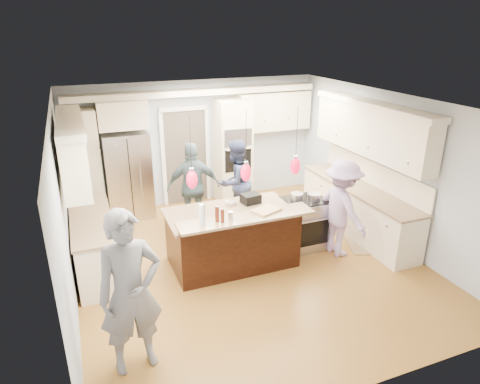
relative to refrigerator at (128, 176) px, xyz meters
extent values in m
plane|color=#A0702C|center=(1.55, -2.64, -0.90)|extent=(6.00, 6.00, 0.00)
cube|color=#B2BCC6|center=(1.55, 0.36, 0.45)|extent=(5.50, 0.04, 2.70)
cube|color=#B2BCC6|center=(1.55, -5.64, 0.45)|extent=(5.50, 0.04, 2.70)
cube|color=#B2BCC6|center=(-1.20, -2.64, 0.45)|extent=(0.04, 6.00, 2.70)
cube|color=#B2BCC6|center=(4.30, -2.64, 0.45)|extent=(0.04, 6.00, 2.70)
cube|color=white|center=(1.55, -2.64, 1.80)|extent=(5.50, 6.00, 0.04)
cube|color=#B7B7BC|center=(0.00, 0.00, 0.00)|extent=(0.90, 0.70, 1.80)
cube|color=beige|center=(2.30, 0.03, 0.25)|extent=(0.72, 0.64, 2.30)
cube|color=black|center=(2.30, -0.30, 0.65)|extent=(0.60, 0.02, 0.35)
cube|color=black|center=(2.30, -0.30, 0.15)|extent=(0.60, 0.02, 0.50)
cylinder|color=#B7B7BC|center=(2.30, -0.33, 0.40)|extent=(0.55, 0.02, 0.02)
cube|color=beige|center=(-0.80, 0.06, 0.25)|extent=(0.60, 0.58, 2.30)
cube|color=beige|center=(0.00, 0.06, 1.25)|extent=(0.95, 0.58, 0.55)
cube|color=beige|center=(3.35, 0.18, 1.05)|extent=(1.70, 0.35, 0.85)
cube|color=beige|center=(1.55, 0.16, 1.58)|extent=(5.30, 0.38, 0.12)
cube|color=#4C443A|center=(1.30, 0.35, 0.15)|extent=(0.90, 0.06, 2.10)
cube|color=white|center=(1.30, 0.31, 1.23)|extent=(1.04, 0.06, 0.10)
cube|color=beige|center=(3.95, -2.34, -0.46)|extent=(0.60, 3.00, 0.88)
cube|color=tan|center=(3.95, -2.34, 0.00)|extent=(0.64, 3.05, 0.04)
cube|color=beige|center=(4.07, -2.34, 1.08)|extent=(0.35, 3.00, 0.85)
cube|color=beige|center=(4.06, -2.34, 1.56)|extent=(0.37, 3.10, 0.10)
cube|color=beige|center=(-0.85, -1.84, -0.46)|extent=(0.60, 2.20, 0.88)
cube|color=tan|center=(-0.85, -1.84, 0.00)|extent=(0.64, 2.25, 0.04)
cube|color=beige|center=(-0.97, -1.84, 1.08)|extent=(0.35, 2.20, 0.85)
cube|color=beige|center=(-0.96, -1.84, 1.56)|extent=(0.37, 2.30, 0.10)
cube|color=black|center=(1.30, -2.49, -0.46)|extent=(2.00, 1.00, 0.88)
cube|color=tan|center=(1.30, -2.49, 0.00)|extent=(2.10, 1.10, 0.04)
cube|color=black|center=(1.30, -3.05, -0.36)|extent=(2.00, 0.12, 1.08)
cube|color=tan|center=(1.30, -3.19, 0.20)|extent=(2.10, 0.42, 0.04)
cube|color=black|center=(1.75, -2.29, 0.10)|extent=(0.34, 0.29, 0.16)
cube|color=#B7B7BC|center=(2.68, -2.49, -0.45)|extent=(0.76, 0.66, 0.90)
cube|color=black|center=(2.68, -2.83, -0.50)|extent=(0.65, 0.01, 0.45)
cube|color=black|center=(2.68, -2.49, 0.01)|extent=(0.72, 0.59, 0.02)
cube|color=black|center=(3.09, -2.49, -0.46)|extent=(0.06, 0.71, 0.88)
cylinder|color=black|center=(0.50, -3.15, 1.43)|extent=(0.01, 0.01, 0.75)
ellipsoid|color=red|center=(0.50, -3.15, 0.90)|extent=(0.15, 0.15, 0.26)
cylinder|color=black|center=(1.30, -3.15, 1.43)|extent=(0.01, 0.01, 0.75)
ellipsoid|color=red|center=(1.30, -3.15, 0.90)|extent=(0.15, 0.15, 0.26)
cylinder|color=black|center=(2.10, -3.15, 1.43)|extent=(0.01, 0.01, 0.75)
ellipsoid|color=red|center=(2.10, -3.15, 0.90)|extent=(0.15, 0.15, 0.26)
imported|color=slate|center=(-0.57, -4.33, 0.10)|extent=(0.78, 0.56, 1.99)
imported|color=navy|center=(1.95, -1.04, -0.05)|extent=(1.03, 0.94, 1.71)
imported|color=#4A6168|center=(1.08, -1.04, -0.03)|extent=(1.07, 0.57, 1.74)
imported|color=#AC8EBF|center=(3.15, -2.95, -0.04)|extent=(0.77, 1.18, 1.71)
cube|color=brown|center=(3.88, -2.76, -0.89)|extent=(1.02, 1.23, 0.01)
cylinder|color=silver|center=(0.60, -3.22, 0.38)|extent=(0.08, 0.08, 0.32)
cylinder|color=#45190C|center=(0.66, -3.08, 0.35)|extent=(0.07, 0.07, 0.26)
cylinder|color=#45190C|center=(0.90, -3.24, 0.33)|extent=(0.06, 0.06, 0.22)
cylinder|color=#45190C|center=(0.84, -3.19, 0.34)|extent=(0.08, 0.08, 0.24)
cylinder|color=#B7B7BC|center=(1.04, -3.20, 0.29)|extent=(0.08, 0.08, 0.13)
cube|color=tan|center=(1.66, -3.11, 0.24)|extent=(0.49, 0.42, 0.03)
cylinder|color=#B7B7BC|center=(2.55, -2.47, 0.08)|extent=(0.22, 0.22, 0.13)
cylinder|color=#B7B7BC|center=(2.83, -2.55, 0.08)|extent=(0.23, 0.23, 0.11)
camera|label=1|loc=(-0.92, -8.51, 2.88)|focal=32.00mm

